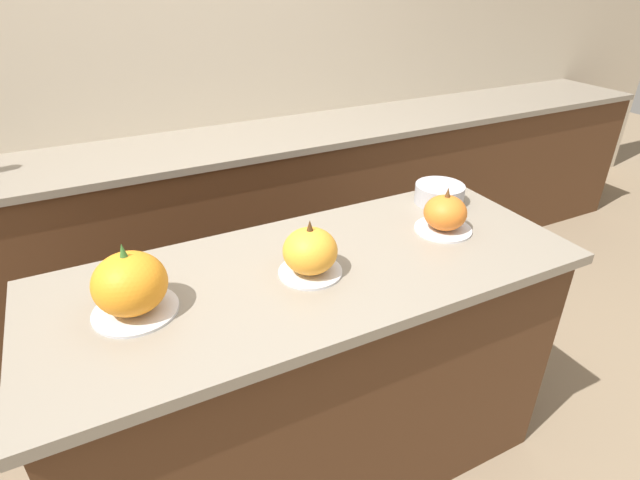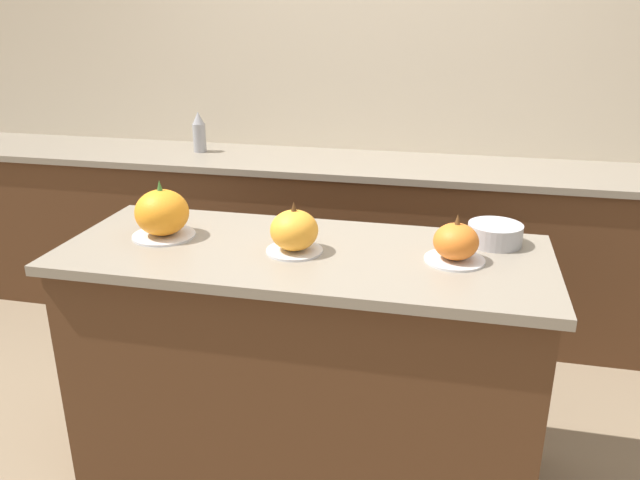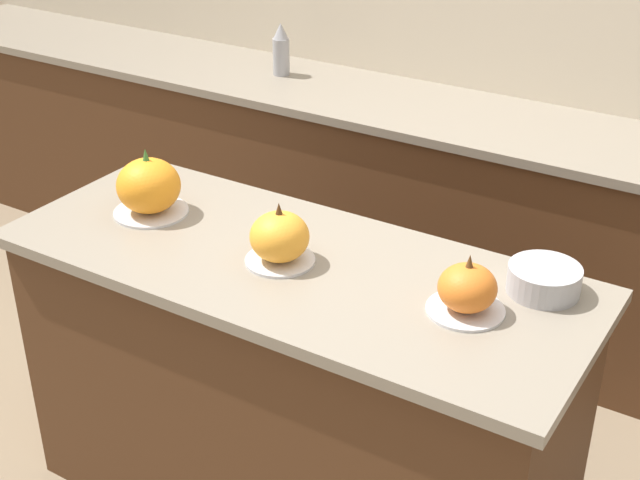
{
  "view_description": "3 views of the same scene",
  "coord_description": "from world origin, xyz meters",
  "px_view_note": "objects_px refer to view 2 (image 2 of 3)",
  "views": [
    {
      "loc": [
        -0.57,
        -1.16,
        1.73
      ],
      "look_at": [
        0.03,
        0.02,
        0.99
      ],
      "focal_mm": 28.0,
      "sensor_mm": 36.0,
      "label": 1
    },
    {
      "loc": [
        0.5,
        -1.92,
        1.69
      ],
      "look_at": [
        0.07,
        -0.03,
        0.96
      ],
      "focal_mm": 35.0,
      "sensor_mm": 36.0,
      "label": 2
    },
    {
      "loc": [
        1.19,
        -1.76,
        2.11
      ],
      "look_at": [
        0.08,
        0.02,
        0.99
      ],
      "focal_mm": 50.0,
      "sensor_mm": 36.0,
      "label": 3
    }
  ],
  "objects_px": {
    "pumpkin_cake_right": "(456,243)",
    "mixing_bowl": "(495,234)",
    "pumpkin_cake_left": "(162,214)",
    "pumpkin_cake_center": "(294,232)",
    "bottle_tall": "(199,133)"
  },
  "relations": [
    {
      "from": "pumpkin_cake_left",
      "to": "pumpkin_cake_right",
      "type": "distance_m",
      "value": 1.03
    },
    {
      "from": "pumpkin_cake_right",
      "to": "pumpkin_cake_left",
      "type": "bearing_deg",
      "value": 179.74
    },
    {
      "from": "pumpkin_cake_left",
      "to": "mixing_bowl",
      "type": "bearing_deg",
      "value": 9.04
    },
    {
      "from": "pumpkin_cake_center",
      "to": "pumpkin_cake_left",
      "type": "bearing_deg",
      "value": 175.35
    },
    {
      "from": "pumpkin_cake_left",
      "to": "pumpkin_cake_center",
      "type": "relative_size",
      "value": 1.17
    },
    {
      "from": "bottle_tall",
      "to": "pumpkin_cake_left",
      "type": "bearing_deg",
      "value": -72.33
    },
    {
      "from": "pumpkin_cake_left",
      "to": "bottle_tall",
      "type": "distance_m",
      "value": 1.39
    },
    {
      "from": "pumpkin_cake_right",
      "to": "bottle_tall",
      "type": "xyz_separation_m",
      "value": [
        -1.45,
        1.33,
        0.05
      ]
    },
    {
      "from": "pumpkin_cake_right",
      "to": "mixing_bowl",
      "type": "height_order",
      "value": "pumpkin_cake_right"
    },
    {
      "from": "pumpkin_cake_left",
      "to": "pumpkin_cake_right",
      "type": "bearing_deg",
      "value": -0.26
    },
    {
      "from": "pumpkin_cake_left",
      "to": "mixing_bowl",
      "type": "xyz_separation_m",
      "value": [
        1.16,
        0.19,
        -0.05
      ]
    },
    {
      "from": "pumpkin_cake_left",
      "to": "bottle_tall",
      "type": "bearing_deg",
      "value": 107.67
    },
    {
      "from": "pumpkin_cake_center",
      "to": "pumpkin_cake_right",
      "type": "height_order",
      "value": "pumpkin_cake_center"
    },
    {
      "from": "pumpkin_cake_right",
      "to": "bottle_tall",
      "type": "bearing_deg",
      "value": 137.51
    },
    {
      "from": "pumpkin_cake_left",
      "to": "pumpkin_cake_center",
      "type": "height_order",
      "value": "pumpkin_cake_left"
    }
  ]
}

